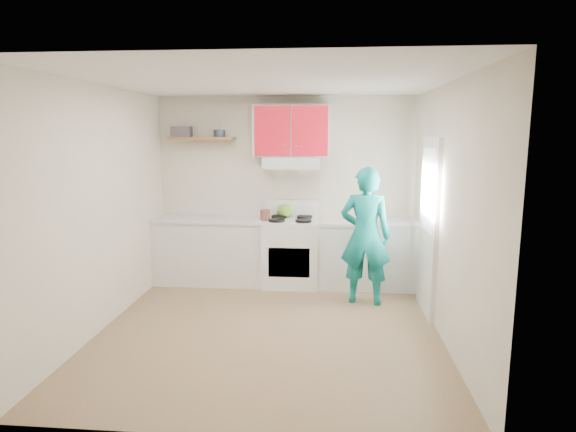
# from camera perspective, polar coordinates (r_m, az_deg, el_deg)

# --- Properties ---
(floor) EXTENTS (3.80, 3.80, 0.00)m
(floor) POSITION_cam_1_polar(r_m,az_deg,el_deg) (5.38, -2.16, -13.16)
(floor) COLOR brown
(floor) RESTS_ON ground
(ceiling) EXTENTS (3.60, 3.80, 0.04)m
(ceiling) POSITION_cam_1_polar(r_m,az_deg,el_deg) (4.98, -2.36, 15.59)
(ceiling) COLOR white
(ceiling) RESTS_ON floor
(back_wall) EXTENTS (3.60, 0.04, 2.60)m
(back_wall) POSITION_cam_1_polar(r_m,az_deg,el_deg) (6.89, -0.26, 3.17)
(back_wall) COLOR beige
(back_wall) RESTS_ON floor
(front_wall) EXTENTS (3.60, 0.04, 2.60)m
(front_wall) POSITION_cam_1_polar(r_m,az_deg,el_deg) (3.18, -6.60, -4.85)
(front_wall) COLOR beige
(front_wall) RESTS_ON floor
(left_wall) EXTENTS (0.04, 3.80, 2.60)m
(left_wall) POSITION_cam_1_polar(r_m,az_deg,el_deg) (5.54, -21.07, 0.86)
(left_wall) COLOR beige
(left_wall) RESTS_ON floor
(right_wall) EXTENTS (0.04, 3.80, 2.60)m
(right_wall) POSITION_cam_1_polar(r_m,az_deg,el_deg) (5.11, 18.19, 0.32)
(right_wall) COLOR beige
(right_wall) RESTS_ON floor
(door) EXTENTS (0.05, 0.85, 2.05)m
(door) POSITION_cam_1_polar(r_m,az_deg,el_deg) (5.83, 16.27, -1.20)
(door) COLOR white
(door) RESTS_ON floor
(door_glass) EXTENTS (0.01, 0.55, 0.95)m
(door_glass) POSITION_cam_1_polar(r_m,az_deg,el_deg) (5.76, 16.21, 2.96)
(door_glass) COLOR white
(door_glass) RESTS_ON door
(counter_left) EXTENTS (1.52, 0.60, 0.90)m
(counter_left) POSITION_cam_1_polar(r_m,az_deg,el_deg) (6.92, -9.11, -4.08)
(counter_left) COLOR silver
(counter_left) RESTS_ON floor
(counter_right) EXTENTS (1.32, 0.60, 0.90)m
(counter_right) POSITION_cam_1_polar(r_m,az_deg,el_deg) (6.74, 9.24, -4.47)
(counter_right) COLOR silver
(counter_right) RESTS_ON floor
(stove) EXTENTS (0.76, 0.65, 0.92)m
(stove) POSITION_cam_1_polar(r_m,az_deg,el_deg) (6.71, 0.34, -4.31)
(stove) COLOR white
(stove) RESTS_ON floor
(range_hood) EXTENTS (0.76, 0.44, 0.15)m
(range_hood) POSITION_cam_1_polar(r_m,az_deg,el_deg) (6.62, 0.43, 6.33)
(range_hood) COLOR silver
(range_hood) RESTS_ON back_wall
(upper_cabinets) EXTENTS (1.02, 0.33, 0.70)m
(upper_cabinets) POSITION_cam_1_polar(r_m,az_deg,el_deg) (6.67, 0.47, 10.01)
(upper_cabinets) COLOR red
(upper_cabinets) RESTS_ON back_wall
(shelf) EXTENTS (0.90, 0.30, 0.04)m
(shelf) POSITION_cam_1_polar(r_m,az_deg,el_deg) (6.89, -10.06, 9.03)
(shelf) COLOR brown
(shelf) RESTS_ON back_wall
(books) EXTENTS (0.29, 0.22, 0.14)m
(books) POSITION_cam_1_polar(r_m,az_deg,el_deg) (6.98, -12.44, 9.68)
(books) COLOR #463F48
(books) RESTS_ON shelf
(tin) EXTENTS (0.18, 0.18, 0.10)m
(tin) POSITION_cam_1_polar(r_m,az_deg,el_deg) (6.83, -8.09, 9.63)
(tin) COLOR #333D4C
(tin) RESTS_ON shelf
(kettle) EXTENTS (0.25, 0.25, 0.19)m
(kettle) POSITION_cam_1_polar(r_m,az_deg,el_deg) (6.78, -0.38, 0.61)
(kettle) COLOR #5B8D27
(kettle) RESTS_ON stove
(crock) EXTENTS (0.16, 0.16, 0.16)m
(crock) POSITION_cam_1_polar(r_m,az_deg,el_deg) (6.59, -2.71, 0.04)
(crock) COLOR #523124
(crock) RESTS_ON counter_left
(cutting_board) EXTENTS (0.35, 0.28, 0.02)m
(cutting_board) POSITION_cam_1_polar(r_m,az_deg,el_deg) (6.64, 5.81, -0.54)
(cutting_board) COLOR olive
(cutting_board) RESTS_ON counter_right
(silicone_mat) EXTENTS (0.36, 0.31, 0.01)m
(silicone_mat) POSITION_cam_1_polar(r_m,az_deg,el_deg) (6.64, 12.83, -0.80)
(silicone_mat) COLOR red
(silicone_mat) RESTS_ON counter_right
(person) EXTENTS (0.68, 0.50, 1.70)m
(person) POSITION_cam_1_polar(r_m,az_deg,el_deg) (5.99, 9.12, -2.33)
(person) COLOR #0E817E
(person) RESTS_ON floor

